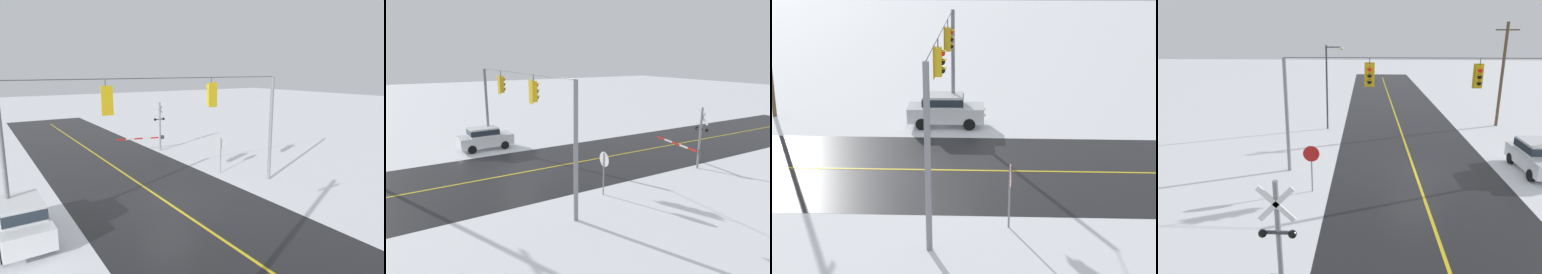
% 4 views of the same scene
% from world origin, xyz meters
% --- Properties ---
extents(ground_plane, '(160.00, 160.00, 0.00)m').
position_xyz_m(ground_plane, '(0.00, 0.00, 0.00)').
color(ground_plane, white).
extents(road_asphalt, '(9.00, 80.00, 0.01)m').
position_xyz_m(road_asphalt, '(0.00, 6.00, 0.00)').
color(road_asphalt, black).
rests_on(road_asphalt, ground).
extents(lane_centre_line, '(0.14, 72.00, 0.01)m').
position_xyz_m(lane_centre_line, '(0.00, 6.00, 0.01)').
color(lane_centre_line, gold).
rests_on(lane_centre_line, ground).
extents(signal_span, '(14.20, 0.47, 6.22)m').
position_xyz_m(signal_span, '(0.06, -0.01, 4.04)').
color(signal_span, gray).
rests_on(signal_span, ground).
extents(stop_sign, '(0.80, 0.09, 2.35)m').
position_xyz_m(stop_sign, '(-5.32, -2.65, 1.71)').
color(stop_sign, gray).
rests_on(stop_sign, ground).
extents(railroad_crossing, '(4.21, 0.31, 4.00)m').
position_xyz_m(railroad_crossing, '(-4.64, -10.36, 1.99)').
color(railroad_crossing, gray).
rests_on(railroad_crossing, ground).
extents(parked_car_white, '(1.89, 4.23, 1.74)m').
position_xyz_m(parked_car_white, '(6.62, 0.43, 0.95)').
color(parked_car_white, white).
rests_on(parked_car_white, ground).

